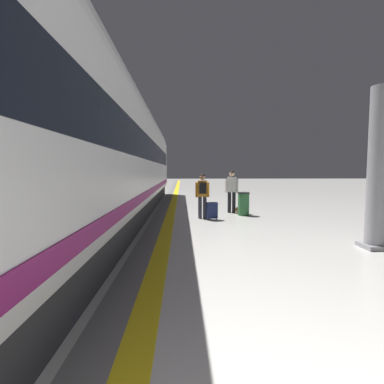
# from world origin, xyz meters

# --- Properties ---
(safety_line_strip) EXTENTS (0.36, 80.00, 0.01)m
(safety_line_strip) POSITION_xyz_m (-0.90, 10.00, 0.00)
(safety_line_strip) COLOR yellow
(safety_line_strip) RESTS_ON ground
(tactile_edge_band) EXTENTS (0.62, 80.00, 0.01)m
(tactile_edge_band) POSITION_xyz_m (-1.23, 10.00, 0.00)
(tactile_edge_band) COLOR slate
(tactile_edge_band) RESTS_ON ground
(high_speed_train) EXTENTS (2.94, 27.39, 4.97)m
(high_speed_train) POSITION_xyz_m (-3.01, 8.80, 2.50)
(high_speed_train) COLOR #38383D
(high_speed_train) RESTS_ON ground
(passenger_near) EXTENTS (0.51, 0.32, 1.64)m
(passenger_near) POSITION_xyz_m (0.31, 10.60, 0.97)
(passenger_near) COLOR #383842
(passenger_near) RESTS_ON ground
(suitcase_near) EXTENTS (0.40, 0.27, 0.63)m
(suitcase_near) POSITION_xyz_m (0.63, 10.34, 0.34)
(suitcase_near) COLOR #19234C
(suitcase_near) RESTS_ON ground
(passenger_mid) EXTENTS (0.53, 0.30, 1.75)m
(passenger_mid) POSITION_xyz_m (1.62, 12.01, 1.02)
(passenger_mid) COLOR black
(passenger_mid) RESTS_ON ground
(duffel_bag_mid) EXTENTS (0.44, 0.26, 0.36)m
(duffel_bag_mid) POSITION_xyz_m (1.94, 11.74, 0.15)
(duffel_bag_mid) COLOR brown
(duffel_bag_mid) RESTS_ON ground
(platform_pillar) EXTENTS (0.56, 0.56, 3.60)m
(platform_pillar) POSITION_xyz_m (3.93, 6.50, 1.72)
(platform_pillar) COLOR gray
(platform_pillar) RESTS_ON ground
(waste_bin) EXTENTS (0.46, 0.46, 0.91)m
(waste_bin) POSITION_xyz_m (1.97, 11.32, 0.46)
(waste_bin) COLOR #2D6638
(waste_bin) RESTS_ON ground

